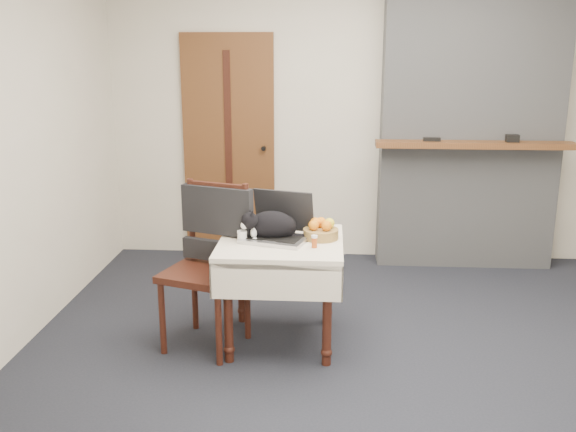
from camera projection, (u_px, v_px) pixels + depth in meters
name	position (u px, v px, depth m)	size (l,w,h in m)	color
ground	(371.00, 354.00, 4.06)	(4.50, 4.50, 0.00)	black
room_shell	(377.00, 67.00, 4.05)	(4.52, 4.01, 2.61)	beige
door	(229.00, 147.00, 5.78)	(0.82, 0.10, 2.00)	brown
chimney	(470.00, 117.00, 5.45)	(1.62, 0.48, 2.60)	gray
side_table	(281.00, 257.00, 4.09)	(0.78, 0.78, 0.70)	#3B1610
laptop	(279.00, 227.00, 4.09)	(0.48, 0.44, 0.30)	#B7B7BC
cat	(273.00, 225.00, 4.06)	(0.45, 0.27, 0.21)	black
cream_jar	(242.00, 236.00, 4.02)	(0.06, 0.06, 0.07)	white
pill_bottle	(314.00, 241.00, 3.90)	(0.04, 0.04, 0.08)	#AB4515
fruit_basket	(321.00, 231.00, 4.09)	(0.23, 0.23, 0.13)	olive
desk_clutter	(311.00, 238.00, 4.08)	(0.15, 0.02, 0.01)	black
chair	(212.00, 242.00, 4.11)	(0.60, 0.59, 1.05)	#3B1610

